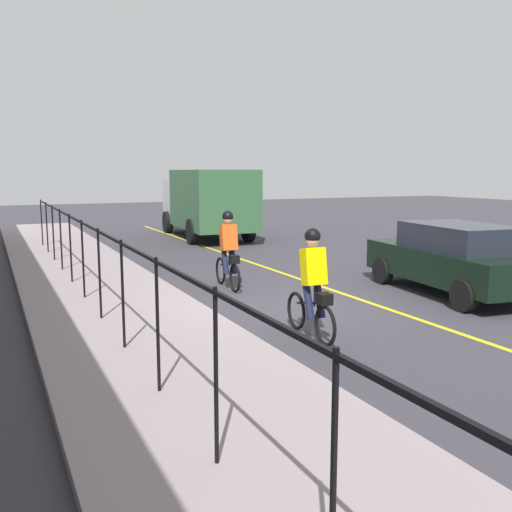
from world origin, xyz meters
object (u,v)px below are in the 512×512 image
at_px(cyclist_follow, 313,284).
at_px(patrol_sedan, 454,258).
at_px(box_truck_background, 207,200).
at_px(cyclist_lead, 228,250).

height_order(cyclist_follow, patrol_sedan, cyclist_follow).
bearing_deg(box_truck_background, cyclist_follow, 170.62).
bearing_deg(cyclist_follow, cyclist_lead, -0.30).
distance_m(cyclist_lead, box_truck_background, 10.39).
relative_size(cyclist_follow, patrol_sedan, 0.40).
bearing_deg(cyclist_follow, patrol_sedan, -67.05).
relative_size(cyclist_lead, patrol_sedan, 0.40).
distance_m(cyclist_lead, patrol_sedan, 5.08).
distance_m(cyclist_lead, cyclist_follow, 4.31).
xyz_separation_m(patrol_sedan, box_truck_background, (12.58, 1.12, 0.73)).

